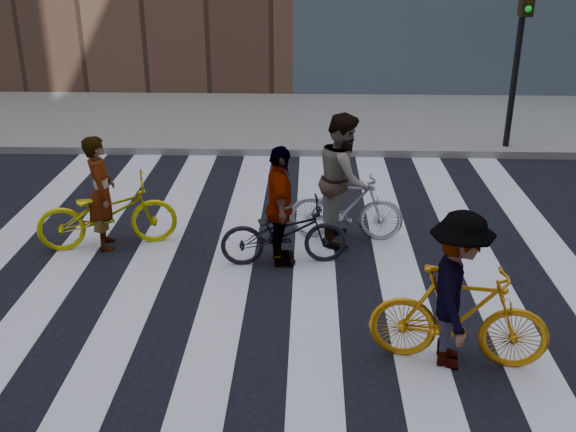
{
  "coord_description": "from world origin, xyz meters",
  "views": [
    {
      "loc": [
        0.47,
        -7.73,
        4.09
      ],
      "look_at": [
        0.2,
        0.3,
        0.71
      ],
      "focal_mm": 42.0,
      "sensor_mm": 36.0,
      "label": 1
    }
  ],
  "objects_px": {
    "rider_mid": "(343,178)",
    "rider_rear": "(280,207)",
    "bike_yellow_right": "(459,316)",
    "bike_yellow_left": "(107,213)",
    "rider_right": "(457,291)",
    "traffic_signal": "(521,38)",
    "rider_left": "(101,193)",
    "bike_silver_mid": "(346,208)",
    "bike_dark_rear": "(284,233)"
  },
  "relations": [
    {
      "from": "traffic_signal",
      "to": "rider_mid",
      "type": "distance_m",
      "value": 5.58
    },
    {
      "from": "bike_dark_rear",
      "to": "rider_rear",
      "type": "distance_m",
      "value": 0.38
    },
    {
      "from": "rider_mid",
      "to": "rider_rear",
      "type": "bearing_deg",
      "value": 136.94
    },
    {
      "from": "traffic_signal",
      "to": "bike_yellow_left",
      "type": "relative_size",
      "value": 1.75
    },
    {
      "from": "rider_left",
      "to": "rider_mid",
      "type": "bearing_deg",
      "value": -99.81
    },
    {
      "from": "bike_yellow_left",
      "to": "traffic_signal",
      "type": "bearing_deg",
      "value": -71.9
    },
    {
      "from": "traffic_signal",
      "to": "bike_dark_rear",
      "type": "bearing_deg",
      "value": -130.6
    },
    {
      "from": "bike_silver_mid",
      "to": "rider_right",
      "type": "distance_m",
      "value": 3.16
    },
    {
      "from": "traffic_signal",
      "to": "rider_left",
      "type": "bearing_deg",
      "value": -146.38
    },
    {
      "from": "bike_silver_mid",
      "to": "rider_left",
      "type": "height_order",
      "value": "rider_left"
    },
    {
      "from": "bike_silver_mid",
      "to": "bike_dark_rear",
      "type": "height_order",
      "value": "bike_silver_mid"
    },
    {
      "from": "traffic_signal",
      "to": "bike_dark_rear",
      "type": "relative_size",
      "value": 1.98
    },
    {
      "from": "rider_left",
      "to": "rider_right",
      "type": "xyz_separation_m",
      "value": [
        4.32,
        -2.65,
        0.03
      ]
    },
    {
      "from": "bike_dark_rear",
      "to": "rider_rear",
      "type": "xyz_separation_m",
      "value": [
        -0.05,
        0.0,
        0.37
      ]
    },
    {
      "from": "bike_dark_rear",
      "to": "rider_rear",
      "type": "height_order",
      "value": "rider_rear"
    },
    {
      "from": "traffic_signal",
      "to": "rider_mid",
      "type": "xyz_separation_m",
      "value": [
        -3.46,
        -4.17,
        -1.35
      ]
    },
    {
      "from": "bike_yellow_left",
      "to": "bike_yellow_right",
      "type": "height_order",
      "value": "bike_yellow_right"
    },
    {
      "from": "bike_yellow_right",
      "to": "rider_right",
      "type": "height_order",
      "value": "rider_right"
    },
    {
      "from": "bike_silver_mid",
      "to": "rider_rear",
      "type": "height_order",
      "value": "rider_rear"
    },
    {
      "from": "rider_mid",
      "to": "traffic_signal",
      "type": "bearing_deg",
      "value": -35.87
    },
    {
      "from": "bike_dark_rear",
      "to": "rider_right",
      "type": "bearing_deg",
      "value": -147.93
    },
    {
      "from": "bike_yellow_right",
      "to": "bike_dark_rear",
      "type": "xyz_separation_m",
      "value": [
        -1.85,
        2.2,
        -0.1
      ]
    },
    {
      "from": "bike_yellow_left",
      "to": "bike_silver_mid",
      "type": "bearing_deg",
      "value": -99.81
    },
    {
      "from": "bike_dark_rear",
      "to": "rider_mid",
      "type": "distance_m",
      "value": 1.23
    },
    {
      "from": "bike_yellow_right",
      "to": "bike_dark_rear",
      "type": "height_order",
      "value": "bike_yellow_right"
    },
    {
      "from": "bike_silver_mid",
      "to": "rider_left",
      "type": "relative_size",
      "value": 1.01
    },
    {
      "from": "rider_mid",
      "to": "rider_rear",
      "type": "xyz_separation_m",
      "value": [
        -0.85,
        -0.8,
        -0.12
      ]
    },
    {
      "from": "bike_yellow_left",
      "to": "bike_yellow_right",
      "type": "bearing_deg",
      "value": -137.23
    },
    {
      "from": "bike_silver_mid",
      "to": "rider_mid",
      "type": "bearing_deg",
      "value": 93.79
    },
    {
      "from": "traffic_signal",
      "to": "rider_rear",
      "type": "height_order",
      "value": "traffic_signal"
    },
    {
      "from": "bike_yellow_left",
      "to": "rider_right",
      "type": "distance_m",
      "value": 5.04
    },
    {
      "from": "bike_yellow_left",
      "to": "rider_mid",
      "type": "bearing_deg",
      "value": -99.72
    },
    {
      "from": "rider_left",
      "to": "bike_yellow_right",
      "type": "bearing_deg",
      "value": -136.94
    },
    {
      "from": "bike_yellow_left",
      "to": "rider_left",
      "type": "xyz_separation_m",
      "value": [
        -0.05,
        0.0,
        0.3
      ]
    },
    {
      "from": "bike_yellow_right",
      "to": "rider_rear",
      "type": "relative_size",
      "value": 1.1
    },
    {
      "from": "bike_yellow_left",
      "to": "rider_right",
      "type": "xyz_separation_m",
      "value": [
        4.27,
        -2.65,
        0.33
      ]
    },
    {
      "from": "rider_right",
      "to": "bike_silver_mid",
      "type": "bearing_deg",
      "value": 26.58
    },
    {
      "from": "rider_left",
      "to": "rider_rear",
      "type": "xyz_separation_m",
      "value": [
        2.48,
        -0.45,
        0.01
      ]
    },
    {
      "from": "bike_yellow_right",
      "to": "rider_rear",
      "type": "bearing_deg",
      "value": 49.9
    },
    {
      "from": "rider_left",
      "to": "rider_rear",
      "type": "relative_size",
      "value": 0.99
    },
    {
      "from": "bike_yellow_left",
      "to": "bike_dark_rear",
      "type": "distance_m",
      "value": 2.52
    },
    {
      "from": "bike_yellow_left",
      "to": "rider_left",
      "type": "distance_m",
      "value": 0.31
    },
    {
      "from": "bike_silver_mid",
      "to": "rider_rear",
      "type": "relative_size",
      "value": 1.0
    },
    {
      "from": "bike_yellow_left",
      "to": "bike_silver_mid",
      "type": "relative_size",
      "value": 1.17
    },
    {
      "from": "traffic_signal",
      "to": "rider_rear",
      "type": "xyz_separation_m",
      "value": [
        -4.31,
        -4.97,
        -1.47
      ]
    },
    {
      "from": "rider_rear",
      "to": "bike_yellow_right",
      "type": "bearing_deg",
      "value": -146.4
    },
    {
      "from": "rider_left",
      "to": "traffic_signal",
      "type": "bearing_deg",
      "value": -72.1
    },
    {
      "from": "traffic_signal",
      "to": "rider_right",
      "type": "height_order",
      "value": "traffic_signal"
    },
    {
      "from": "bike_yellow_left",
      "to": "bike_dark_rear",
      "type": "bearing_deg",
      "value": -116.11
    },
    {
      "from": "rider_rear",
      "to": "rider_right",
      "type": "bearing_deg",
      "value": -147.16
    }
  ]
}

